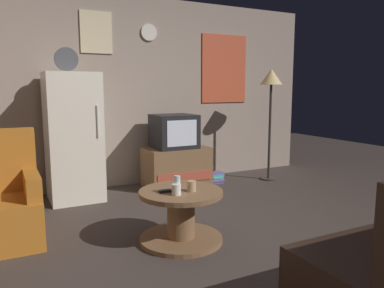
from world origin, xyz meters
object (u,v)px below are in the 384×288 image
crt_tv (174,131)px  wine_glass (177,185)px  mug_ceramic_white (176,190)px  coffee_table (181,216)px  tv_stand (176,167)px  mug_ceramic_tan (192,186)px  standing_lamp (271,86)px  remote_control (168,191)px  book_stack (216,178)px  fridge (73,137)px

crt_tv → wine_glass: crt_tv is taller
mug_ceramic_white → crt_tv: bearing=66.1°
coffee_table → tv_stand: bearing=66.5°
mug_ceramic_white → tv_stand: bearing=65.3°
crt_tv → mug_ceramic_tan: size_ratio=6.00×
tv_stand → standing_lamp: standing_lamp is taller
standing_lamp → coffee_table: standing_lamp is taller
crt_tv → remote_control: crt_tv is taller
standing_lamp → mug_ceramic_tan: 2.69m
tv_stand → coffee_table: (-0.74, -1.69, -0.04)m
tv_stand → crt_tv: crt_tv is taller
remote_control → book_stack: remote_control is taller
coffee_table → mug_ceramic_tan: size_ratio=8.00×
fridge → mug_ceramic_tan: fridge is taller
mug_ceramic_tan → coffee_table: bearing=136.6°
wine_glass → book_stack: 2.22m
fridge → wine_glass: size_ratio=11.80×
remote_control → book_stack: size_ratio=0.71×
tv_stand → book_stack: tv_stand is taller
book_stack → mug_ceramic_white: bearing=-129.1°
tv_stand → book_stack: bearing=-7.5°
standing_lamp → wine_glass: size_ratio=10.60×
fridge → mug_ceramic_white: bearing=-74.9°
fridge → remote_control: fridge is taller
mug_ceramic_tan → remote_control: size_ratio=0.60×
tv_stand → fridge: bearing=178.8°
mug_ceramic_tan → standing_lamp: bearing=36.7°
crt_tv → remote_control: 1.90m
mug_ceramic_tan → remote_control: bearing=160.7°
crt_tv → coffee_table: 1.90m
standing_lamp → fridge: bearing=174.6°
tv_stand → remote_control: bearing=-116.9°
crt_tv → remote_control: (-0.82, -1.69, -0.29)m
mug_ceramic_white → fridge: bearing=105.1°
tv_stand → book_stack: size_ratio=3.99×
wine_glass → mug_ceramic_tan: size_ratio=1.67×
fridge → tv_stand: (1.32, -0.03, -0.49)m
standing_lamp → remote_control: bearing=-146.8°
tv_stand → crt_tv: bearing=-178.4°
coffee_table → book_stack: 2.08m
crt_tv → wine_glass: bearing=-113.6°
coffee_table → mug_ceramic_tan: bearing=-43.4°
crt_tv → mug_ceramic_white: size_ratio=6.00×
standing_lamp → coffee_table: size_ratio=2.21×
fridge → coffee_table: (0.58, -1.72, -0.53)m
tv_stand → wine_glass: (-0.80, -1.76, 0.26)m
coffee_table → wine_glass: wine_glass is taller
mug_ceramic_tan → book_stack: size_ratio=0.43×
coffee_table → mug_ceramic_white: bearing=-130.8°
crt_tv → remote_control: bearing=-116.0°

